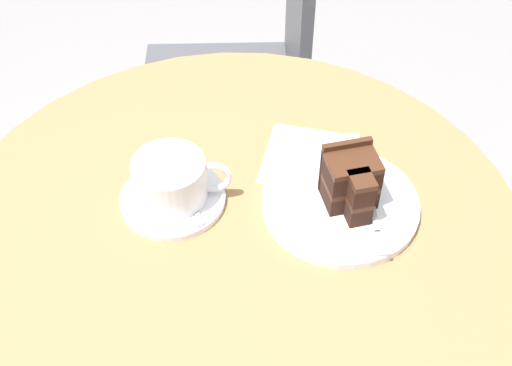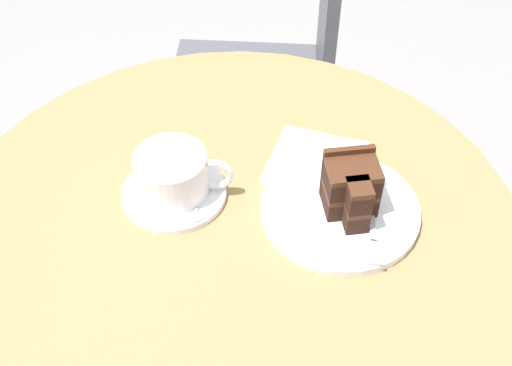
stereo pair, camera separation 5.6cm
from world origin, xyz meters
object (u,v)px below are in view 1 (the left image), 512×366
saucer (173,199)px  teaspoon (197,207)px  cafe_chair (255,68)px  cake_plate (340,203)px  cake_slice (351,181)px  coffee_cup (172,179)px  napkin (314,159)px  fork (375,220)px

saucer → teaspoon: size_ratio=1.39×
saucer → cafe_chair: 0.68m
cake_plate → cake_slice: (0.01, -0.00, 0.04)m
coffee_cup → napkin: (0.20, 0.06, -0.04)m
cake_plate → cake_slice: cake_slice is taller
cake_slice → cafe_chair: size_ratio=0.10×
fork → napkin: bearing=-152.5°
cake_slice → teaspoon: bearing=178.5°
coffee_cup → cafe_chair: (0.15, 0.62, -0.28)m
napkin → cafe_chair: (-0.04, 0.56, -0.25)m
fork → cafe_chair: 0.74m
teaspoon → napkin: teaspoon is taller
teaspoon → cake_slice: size_ratio=1.21×
cake_plate → napkin: cake_plate is taller
fork → teaspoon: bearing=-98.0°
teaspoon → cake_slice: (0.20, -0.01, 0.04)m
cake_slice → cake_plate: bearing=175.1°
saucer → cafe_chair: size_ratio=0.17×
coffee_cup → cake_slice: 0.23m
coffee_cup → napkin: bearing=17.3°
teaspoon → cafe_chair: bearing=169.4°
fork → napkin: fork is taller
fork → cafe_chair: cafe_chair is taller
cake_slice → fork: size_ratio=0.55×
cake_plate → cafe_chair: 0.69m
saucer → coffee_cup: size_ratio=1.09×
coffee_cup → cake_slice: cake_slice is taller
teaspoon → fork: fork is taller
cake_slice → napkin: (-0.03, 0.09, -0.05)m
coffee_cup → teaspoon: bearing=-38.2°
saucer → napkin: (0.20, 0.06, -0.00)m
cafe_chair → napkin: bearing=7.0°
coffee_cup → teaspoon: size_ratio=1.27×
saucer → cake_plate: (0.22, -0.03, 0.00)m
coffee_cup → saucer: bearing=-137.2°
saucer → coffee_cup: (0.00, 0.00, 0.04)m
cake_plate → cake_slice: 0.04m
cake_slice → napkin: 0.11m
coffee_cup → cafe_chair: bearing=75.9°
fork → cake_slice: bearing=-141.6°
coffee_cup → napkin: 0.21m
fork → saucer: bearing=-101.5°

